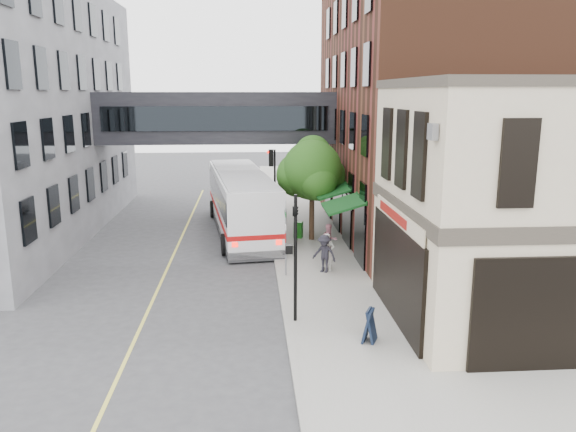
{
  "coord_description": "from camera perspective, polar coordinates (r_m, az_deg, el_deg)",
  "views": [
    {
      "loc": [
        -1.15,
        -16.42,
        8.02
      ],
      "look_at": [
        0.3,
        4.19,
        3.43
      ],
      "focal_mm": 35.0,
      "sensor_mm": 36.0,
      "label": 1
    }
  ],
  "objects": [
    {
      "name": "sidewalk_main",
      "position": [
        31.6,
        1.84,
        -2.05
      ],
      "size": [
        4.0,
        60.0,
        0.15
      ],
      "primitive_type": "cube",
      "color": "gray",
      "rests_on": "ground"
    },
    {
      "name": "traffic_signal_far",
      "position": [
        33.78,
        -1.59,
        4.55
      ],
      "size": [
        0.53,
        0.28,
        4.5
      ],
      "color": "black",
      "rests_on": "sidewalk_main"
    },
    {
      "name": "brick_building",
      "position": [
        33.34,
        15.74,
        10.29
      ],
      "size": [
        13.76,
        18.0,
        14.0
      ],
      "color": "#4B2717",
      "rests_on": "ground"
    },
    {
      "name": "street_sign_pole",
      "position": [
        24.25,
        -0.24,
        -2.02
      ],
      "size": [
        0.08,
        0.75,
        3.0
      ],
      "color": "gray",
      "rests_on": "sidewalk_main"
    },
    {
      "name": "skyway_bridge",
      "position": [
        34.5,
        -7.19,
        9.9
      ],
      "size": [
        14.0,
        3.18,
        3.0
      ],
      "color": "black",
      "rests_on": "ground"
    },
    {
      "name": "street_tree",
      "position": [
        30.11,
        2.41,
        4.67
      ],
      "size": [
        3.8,
        3.2,
        5.6
      ],
      "color": "#382619",
      "rests_on": "sidewalk_main"
    },
    {
      "name": "corner_building",
      "position": [
        21.36,
        24.36,
        1.13
      ],
      "size": [
        10.19,
        8.12,
        8.45
      ],
      "color": "#C6B497",
      "rests_on": "ground"
    },
    {
      "name": "sandwich_board",
      "position": [
        18.49,
        8.3,
        -10.95
      ],
      "size": [
        0.61,
        0.72,
        1.09
      ],
      "primitive_type": "cube",
      "rotation": [
        0.0,
        0.0,
        -0.43
      ],
      "color": "black",
      "rests_on": "sidewalk_main"
    },
    {
      "name": "pedestrian_b",
      "position": [
        27.15,
        4.22,
        -2.53
      ],
      "size": [
        0.96,
        0.84,
        1.66
      ],
      "primitive_type": "imported",
      "rotation": [
        0.0,
        0.0,
        0.29
      ],
      "color": "#C88190",
      "rests_on": "sidewalk_main"
    },
    {
      "name": "bus",
      "position": [
        32.54,
        -4.78,
        1.68
      ],
      "size": [
        4.42,
        13.02,
        3.43
      ],
      "color": "white",
      "rests_on": "ground"
    },
    {
      "name": "pedestrian_a",
      "position": [
        25.22,
        4.02,
        -3.68
      ],
      "size": [
        0.71,
        0.57,
        1.69
      ],
      "primitive_type": "imported",
      "rotation": [
        0.0,
        0.0,
        -0.31
      ],
      "color": "silver",
      "rests_on": "sidewalk_main"
    },
    {
      "name": "traffic_signal_near",
      "position": [
        19.16,
        0.67,
        -2.72
      ],
      "size": [
        0.44,
        0.22,
        4.6
      ],
      "color": "black",
      "rests_on": "sidewalk_main"
    },
    {
      "name": "lane_marking",
      "position": [
        27.88,
        -11.82,
        -4.46
      ],
      "size": [
        0.12,
        40.0,
        0.01
      ],
      "primitive_type": "cube",
      "color": "#D8CC4C",
      "rests_on": "ground"
    },
    {
      "name": "pedestrian_c",
      "position": [
        24.95,
        3.71,
        -3.83
      ],
      "size": [
        1.27,
        1.14,
        1.71
      ],
      "primitive_type": "imported",
      "rotation": [
        0.0,
        0.0,
        -0.58
      ],
      "color": "black",
      "rests_on": "sidewalk_main"
    },
    {
      "name": "newspaper_box",
      "position": [
        30.84,
        1.05,
        -1.4
      ],
      "size": [
        0.56,
        0.53,
        0.89
      ],
      "primitive_type": "cube",
      "rotation": [
        0.0,
        0.0,
        -0.35
      ],
      "color": "#176016",
      "rests_on": "sidewalk_main"
    },
    {
      "name": "ground",
      "position": [
        18.31,
        -0.01,
        -13.45
      ],
      "size": [
        120.0,
        120.0,
        0.0
      ],
      "primitive_type": "plane",
      "color": "#38383A",
      "rests_on": "ground"
    }
  ]
}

